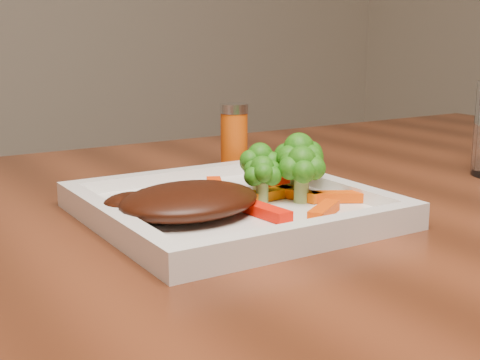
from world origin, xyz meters
TOP-DOWN VIEW (x-y plane):
  - plate at (-0.16, -0.18)m, footprint 0.27×0.27m
  - steak at (-0.22, -0.19)m, footprint 0.15×0.12m
  - broccoli_0 at (-0.11, -0.15)m, footprint 0.05×0.05m
  - broccoli_1 at (-0.08, -0.17)m, footprint 0.06×0.06m
  - broccoli_2 at (-0.10, -0.20)m, footprint 0.07×0.07m
  - broccoli_3 at (-0.13, -0.18)m, footprint 0.05×0.05m
  - carrot_0 at (-0.11, -0.26)m, footprint 0.05×0.04m
  - carrot_1 at (-0.06, -0.22)m, footprint 0.06×0.04m
  - carrot_2 at (-0.16, -0.23)m, footprint 0.02×0.06m
  - carrot_3 at (-0.06, -0.13)m, footprint 0.06×0.03m
  - carrot_4 at (-0.15, -0.12)m, footprint 0.04×0.06m
  - carrot_5 at (-0.09, -0.19)m, footprint 0.03×0.05m
  - carrot_6 at (-0.11, -0.18)m, footprint 0.06×0.02m
  - spice_shaker at (-0.06, -0.01)m, footprint 0.04×0.04m
  - carrot_7 at (-0.07, -0.12)m, footprint 0.06×0.02m

SIDE VIEW (x-z plane):
  - plate at x=-0.16m, z-range 0.75..0.76m
  - carrot_0 at x=-0.11m, z-range 0.76..0.77m
  - carrot_1 at x=-0.06m, z-range 0.76..0.77m
  - carrot_2 at x=-0.16m, z-range 0.76..0.77m
  - carrot_3 at x=-0.06m, z-range 0.76..0.77m
  - carrot_4 at x=-0.15m, z-range 0.76..0.77m
  - carrot_5 at x=-0.09m, z-range 0.76..0.77m
  - carrot_6 at x=-0.11m, z-range 0.76..0.77m
  - carrot_7 at x=-0.07m, z-range 0.76..0.77m
  - steak at x=-0.22m, z-range 0.76..0.79m
  - broccoli_2 at x=-0.10m, z-range 0.76..0.82m
  - broccoli_3 at x=-0.13m, z-range 0.76..0.82m
  - broccoli_1 at x=-0.08m, z-range 0.76..0.83m
  - spice_shaker at x=-0.06m, z-range 0.75..0.84m
  - broccoli_0 at x=-0.11m, z-range 0.76..0.83m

